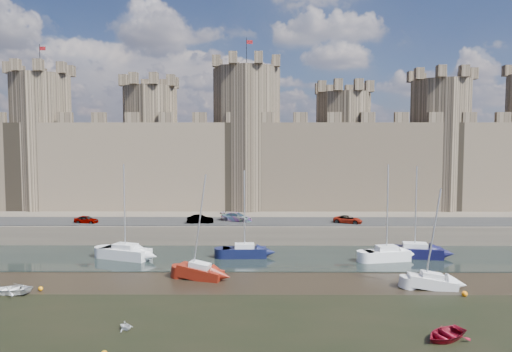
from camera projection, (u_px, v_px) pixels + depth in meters
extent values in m
plane|color=black|center=(196.00, 352.00, 28.68)|extent=(160.00, 160.00, 0.00)
cube|color=black|center=(224.00, 257.00, 52.62)|extent=(160.00, 12.00, 0.08)
cube|color=#4C443A|center=(238.00, 205.00, 88.45)|extent=(160.00, 60.00, 2.50)
cube|color=black|center=(230.00, 221.00, 62.42)|extent=(160.00, 7.00, 0.10)
cube|color=#42382B|center=(235.00, 166.00, 75.91)|extent=(100.00, 9.00, 14.00)
cylinder|color=#42382B|center=(43.00, 142.00, 75.79)|extent=(10.00, 10.00, 22.00)
cylinder|color=black|center=(40.00, 60.00, 74.86)|extent=(0.10, 0.10, 5.00)
cube|color=maroon|center=(43.00, 48.00, 74.73)|extent=(1.00, 0.03, 0.60)
cylinder|color=#42382B|center=(151.00, 148.00, 75.77)|extent=(9.00, 9.00, 20.00)
cylinder|color=#42382B|center=(247.00, 139.00, 75.59)|extent=(11.00, 11.00, 23.00)
cylinder|color=black|center=(247.00, 53.00, 74.62)|extent=(0.10, 0.10, 5.00)
cube|color=maroon|center=(250.00, 42.00, 74.50)|extent=(1.00, 0.03, 0.60)
cylinder|color=#42382B|center=(343.00, 151.00, 75.65)|extent=(9.00, 9.00, 19.00)
cylinder|color=#42382B|center=(440.00, 145.00, 75.50)|extent=(10.00, 10.00, 21.00)
imported|color=gray|center=(86.00, 220.00, 60.99)|extent=(3.32, 1.82, 1.07)
imported|color=gray|center=(200.00, 219.00, 60.90)|extent=(3.64, 1.54, 1.17)
imported|color=gray|center=(237.00, 217.00, 62.53)|extent=(4.71, 3.14, 1.27)
imported|color=gray|center=(348.00, 220.00, 60.95)|extent=(4.19, 2.95, 1.06)
cube|color=silver|center=(125.00, 253.00, 51.90)|extent=(6.19, 4.09, 1.18)
cube|color=silver|center=(125.00, 246.00, 51.84)|extent=(2.95, 2.36, 0.53)
cylinder|color=silver|center=(124.00, 206.00, 51.53)|extent=(0.14, 0.14, 9.62)
cube|color=black|center=(245.00, 253.00, 52.54)|extent=(5.09, 2.17, 1.09)
cube|color=silver|center=(245.00, 246.00, 52.49)|extent=(2.28, 1.46, 0.50)
cylinder|color=silver|center=(244.00, 209.00, 52.19)|extent=(0.14, 0.14, 8.94)
cube|color=white|center=(386.00, 255.00, 50.99)|extent=(5.29, 2.90, 1.18)
cube|color=silver|center=(387.00, 248.00, 50.93)|extent=(2.45, 1.78, 0.53)
cylinder|color=silver|center=(387.00, 208.00, 50.62)|extent=(0.14, 0.14, 9.62)
cube|color=black|center=(415.00, 252.00, 52.60)|extent=(6.33, 3.44, 1.15)
cube|color=silver|center=(415.00, 245.00, 52.54)|extent=(2.93, 2.12, 0.52)
cylinder|color=silver|center=(416.00, 207.00, 52.24)|extent=(0.14, 0.14, 9.37)
cube|color=#67160B|center=(200.00, 273.00, 44.32)|extent=(4.69, 2.91, 1.12)
cube|color=silver|center=(200.00, 265.00, 44.26)|extent=(2.21, 1.71, 0.51)
cylinder|color=silver|center=(200.00, 221.00, 43.96)|extent=(0.14, 0.14, 9.13)
cube|color=silver|center=(432.00, 283.00, 41.40)|extent=(4.40, 2.10, 1.00)
cube|color=silver|center=(432.00, 275.00, 41.35)|extent=(2.00, 1.35, 0.45)
cylinder|color=silver|center=(433.00, 233.00, 41.08)|extent=(0.14, 0.14, 8.16)
imported|color=white|center=(125.00, 326.00, 32.10)|extent=(1.57, 1.54, 0.63)
imported|color=maroon|center=(445.00, 335.00, 30.47)|extent=(4.01, 3.71, 0.68)
imported|color=silver|center=(11.00, 290.00, 39.87)|extent=(4.15, 3.34, 0.76)
sphere|color=orange|center=(41.00, 289.00, 40.71)|extent=(0.42, 0.42, 0.42)
sphere|color=orange|center=(465.00, 294.00, 39.16)|extent=(0.50, 0.50, 0.50)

